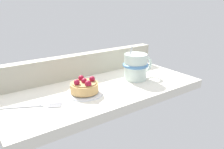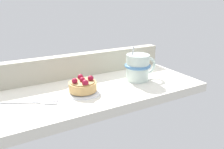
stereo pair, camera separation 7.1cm
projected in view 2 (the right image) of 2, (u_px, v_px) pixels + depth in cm
name	position (u px, v px, depth cm)	size (l,w,h in cm)	color
ground_plane	(102.00, 90.00, 72.34)	(64.53, 30.33, 2.90)	silver
window_rail_back	(85.00, 64.00, 81.51)	(63.24, 3.73, 8.21)	#B2AD99
dessert_plate	(83.00, 91.00, 66.81)	(11.11, 11.11, 0.69)	silver
raspberry_tart	(83.00, 85.00, 66.12)	(8.37, 8.37, 4.42)	tan
coffee_mug	(138.00, 67.00, 75.96)	(12.41, 9.05, 12.09)	silver
dessert_fork	(29.00, 102.00, 59.84)	(15.09, 8.60, 0.60)	#B7B7BC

